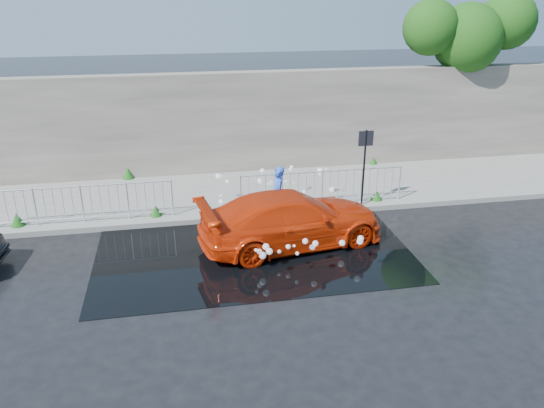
# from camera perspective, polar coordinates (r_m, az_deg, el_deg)

# --- Properties ---
(ground) EXTENTS (90.00, 90.00, 0.00)m
(ground) POSITION_cam_1_polar(r_m,az_deg,el_deg) (12.95, -3.61, -7.16)
(ground) COLOR black
(ground) RESTS_ON ground
(pavement) EXTENTS (30.00, 4.00, 0.15)m
(pavement) POSITION_cam_1_polar(r_m,az_deg,el_deg) (17.43, -5.68, 1.09)
(pavement) COLOR slate
(pavement) RESTS_ON ground
(curb) EXTENTS (30.00, 0.25, 0.16)m
(curb) POSITION_cam_1_polar(r_m,az_deg,el_deg) (15.58, -5.00, -1.53)
(curb) COLOR slate
(curb) RESTS_ON ground
(retaining_wall) EXTENTS (30.00, 0.60, 3.50)m
(retaining_wall) POSITION_cam_1_polar(r_m,az_deg,el_deg) (18.98, -6.51, 8.62)
(retaining_wall) COLOR #554E47
(retaining_wall) RESTS_ON pavement
(puddle) EXTENTS (8.00, 5.00, 0.01)m
(puddle) POSITION_cam_1_polar(r_m,az_deg,el_deg) (13.88, -2.07, -4.95)
(puddle) COLOR black
(puddle) RESTS_ON ground
(sign_post) EXTENTS (0.45, 0.06, 2.50)m
(sign_post) POSITION_cam_1_polar(r_m,az_deg,el_deg) (16.00, 9.95, 5.15)
(sign_post) COLOR black
(sign_post) RESTS_ON ground
(tree) EXTENTS (5.04, 2.55, 6.25)m
(tree) POSITION_cam_1_polar(r_m,az_deg,el_deg) (21.59, 20.50, 16.93)
(tree) COLOR #332114
(tree) RESTS_ON ground
(railing_left) EXTENTS (5.05, 0.05, 1.10)m
(railing_left) POSITION_cam_1_polar(r_m,az_deg,el_deg) (15.84, -19.76, 0.15)
(railing_left) COLOR silver
(railing_left) RESTS_ON pavement
(railing_right) EXTENTS (5.05, 0.05, 1.10)m
(railing_right) POSITION_cam_1_polar(r_m,az_deg,el_deg) (16.18, 5.42, 1.88)
(railing_right) COLOR silver
(railing_right) RESTS_ON pavement
(weeds) EXTENTS (12.17, 3.93, 0.43)m
(weeds) POSITION_cam_1_polar(r_m,az_deg,el_deg) (16.78, -7.30, 1.09)
(weeds) COLOR #114113
(weeds) RESTS_ON pavement
(water_spray) EXTENTS (3.60, 5.24, 1.01)m
(water_spray) POSITION_cam_1_polar(r_m,az_deg,el_deg) (14.54, 1.41, -0.83)
(water_spray) COLOR white
(water_spray) RESTS_ON ground
(red_car) EXTENTS (5.18, 2.81, 1.42)m
(red_car) POSITION_cam_1_polar(r_m,az_deg,el_deg) (13.91, 2.15, -1.65)
(red_car) COLOR red
(red_car) RESTS_ON ground
(person) EXTENTS (0.43, 0.63, 1.66)m
(person) POSITION_cam_1_polar(r_m,az_deg,el_deg) (15.22, 0.64, 1.02)
(person) COLOR blue
(person) RESTS_ON ground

